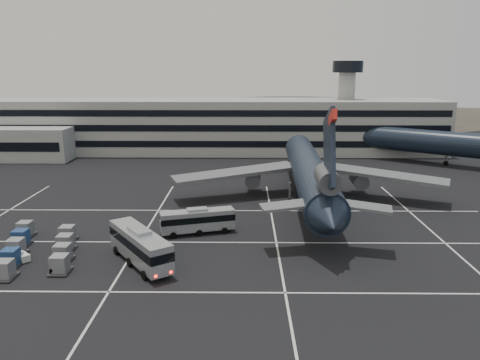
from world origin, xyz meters
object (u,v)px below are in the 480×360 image
trijet_main (309,172)px  bus_near (140,245)px  uld_cluster (37,248)px  bus_far (198,220)px

trijet_main → bus_near: (-22.86, -26.02, -2.89)m
uld_cluster → trijet_main: bearing=33.4°
uld_cluster → bus_far: bearing=23.4°
trijet_main → uld_cluster: 43.27m
trijet_main → uld_cluster: bearing=-144.3°
bus_near → bus_far: bearing=26.3°
trijet_main → bus_far: trijet_main is taller
bus_near → uld_cluster: (-13.07, 2.29, -1.34)m
bus_near → bus_far: size_ratio=1.11×
bus_near → uld_cluster: bus_near is taller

